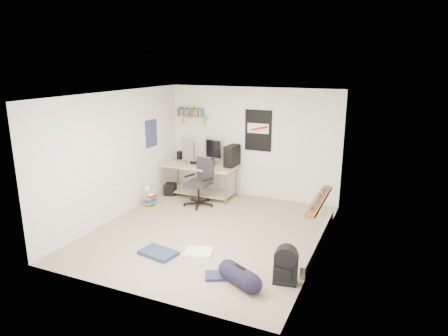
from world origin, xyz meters
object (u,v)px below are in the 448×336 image
at_px(desk, 200,181).
at_px(book_stack, 150,199).
at_px(backpack, 286,269).
at_px(duffel_bag, 240,276).
at_px(office_chair, 198,184).

distance_m(desk, book_stack, 1.26).
height_order(backpack, duffel_bag, backpack).
xyz_separation_m(desk, office_chair, (0.24, -0.56, 0.12)).
relative_size(office_chair, backpack, 2.30).
bearing_deg(duffel_bag, backpack, 59.77).
relative_size(duffel_bag, book_stack, 1.39).
relative_size(desk, book_stack, 4.26).
bearing_deg(desk, duffel_bag, -62.33).
height_order(office_chair, book_stack, office_chair).
relative_size(backpack, book_stack, 1.14).
relative_size(backpack, duffel_bag, 0.82).
bearing_deg(book_stack, backpack, -27.39).
distance_m(backpack, duffel_bag, 0.66).
xyz_separation_m(backpack, duffel_bag, (-0.56, -0.35, -0.06)).
relative_size(desk, office_chair, 1.62).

